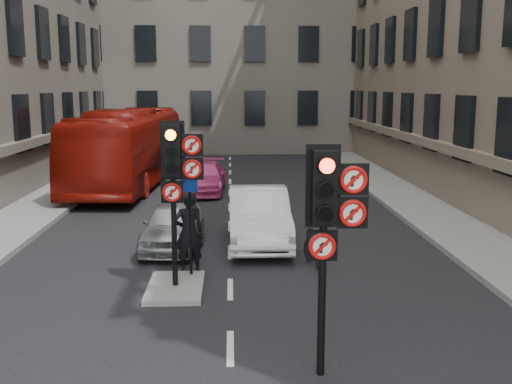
{
  "coord_description": "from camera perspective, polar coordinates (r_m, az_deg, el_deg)",
  "views": [
    {
      "loc": [
        0.03,
        -7.61,
        4.43
      ],
      "look_at": [
        0.47,
        2.61,
        2.6
      ],
      "focal_mm": 42.0,
      "sensor_mm": 36.0,
      "label": 1
    }
  ],
  "objects": [
    {
      "name": "pavement_right",
      "position": [
        21.33,
        17.26,
        -2.1
      ],
      "size": [
        3.0,
        50.0,
        0.16
      ],
      "primitive_type": "cube",
      "color": "gray",
      "rests_on": "ground"
    },
    {
      "name": "signal_near",
      "position": [
        8.92,
        7.01,
        -1.89
      ],
      "size": [
        0.91,
        0.4,
        3.58
      ],
      "color": "black",
      "rests_on": "ground"
    },
    {
      "name": "car_silver",
      "position": [
        16.68,
        -7.9,
        -3.13
      ],
      "size": [
        1.71,
        3.79,
        1.26
      ],
      "primitive_type": "imported",
      "rotation": [
        0.0,
        0.0,
        -0.06
      ],
      "color": "#A5A9AD",
      "rests_on": "ground"
    },
    {
      "name": "signal_far",
      "position": [
        12.77,
        -7.57,
        2.27
      ],
      "size": [
        0.91,
        0.4,
        3.58
      ],
      "color": "black",
      "rests_on": "centre_island"
    },
    {
      "name": "motorcycle",
      "position": [
        14.84,
        5.52,
        -5.4
      ],
      "size": [
        0.7,
        1.61,
        0.94
      ],
      "primitive_type": "imported",
      "rotation": [
        0.0,
        0.0,
        0.17
      ],
      "color": "black",
      "rests_on": "ground"
    },
    {
      "name": "pavement_left",
      "position": [
        21.35,
        -22.21,
        -2.39
      ],
      "size": [
        3.0,
        50.0,
        0.16
      ],
      "primitive_type": "cube",
      "color": "gray",
      "rests_on": "ground"
    },
    {
      "name": "motorcyclist",
      "position": [
        14.3,
        -6.44,
        -3.85
      ],
      "size": [
        0.82,
        0.65,
        1.98
      ],
      "primitive_type": "imported",
      "rotation": [
        0.0,
        0.0,
        3.42
      ],
      "color": "black",
      "rests_on": "ground"
    },
    {
      "name": "centre_island",
      "position": [
        13.4,
        -7.67,
        -8.99
      ],
      "size": [
        1.2,
        2.0,
        0.12
      ],
      "primitive_type": "cube",
      "color": "gray",
      "rests_on": "ground"
    },
    {
      "name": "bus_red",
      "position": [
        27.32,
        -12.02,
        4.17
      ],
      "size": [
        3.54,
        12.34,
        3.4
      ],
      "primitive_type": "imported",
      "rotation": [
        0.0,
        0.0,
        -0.06
      ],
      "color": "maroon",
      "rests_on": "ground"
    },
    {
      "name": "building_far",
      "position": [
        45.95,
        -2.59,
        17.08
      ],
      "size": [
        30.0,
        14.0,
        20.0
      ],
      "primitive_type": "cube",
      "color": "slate",
      "rests_on": "ground"
    },
    {
      "name": "car_pink",
      "position": [
        25.16,
        -5.0,
        1.4
      ],
      "size": [
        1.97,
        4.4,
        1.25
      ],
      "primitive_type": "imported",
      "rotation": [
        0.0,
        0.0,
        -0.05
      ],
      "color": "#D33E85",
      "rests_on": "ground"
    },
    {
      "name": "info_sign",
      "position": [
        13.67,
        -6.3,
        -1.99
      ],
      "size": [
        0.38,
        0.17,
        2.25
      ],
      "rotation": [
        0.0,
        0.0,
        -0.31
      ],
      "color": "black",
      "rests_on": "centre_island"
    },
    {
      "name": "car_white",
      "position": [
        16.96,
        0.25,
        -2.31
      ],
      "size": [
        1.67,
        4.71,
        1.55
      ],
      "primitive_type": "imported",
      "rotation": [
        0.0,
        0.0,
        0.01
      ],
      "color": "white",
      "rests_on": "ground"
    }
  ]
}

